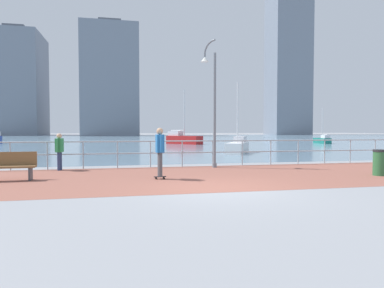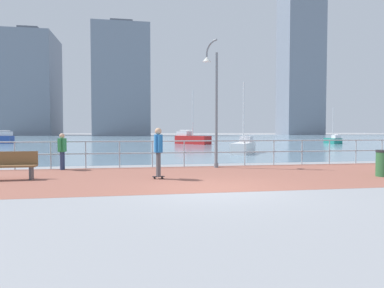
{
  "view_description": "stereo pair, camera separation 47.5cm",
  "coord_description": "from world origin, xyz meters",
  "views": [
    {
      "loc": [
        -2.64,
        -9.07,
        1.64
      ],
      "look_at": [
        -0.04,
        3.48,
        1.1
      ],
      "focal_mm": 32.04,
      "sensor_mm": 36.0,
      "label": 1
    },
    {
      "loc": [
        -2.17,
        -9.16,
        1.64
      ],
      "look_at": [
        -0.04,
        3.48,
        1.1
      ],
      "focal_mm": 32.04,
      "sensor_mm": 36.0,
      "label": 2
    }
  ],
  "objects": [
    {
      "name": "ground",
      "position": [
        0.0,
        40.0,
        0.0
      ],
      "size": [
        220.0,
        220.0,
        0.0
      ],
      "primitive_type": "plane",
      "color": "gray"
    },
    {
      "name": "brick_paving",
      "position": [
        0.0,
        2.61,
        0.0
      ],
      "size": [
        28.0,
        6.37,
        0.01
      ],
      "primitive_type": "cube",
      "color": "#935647",
      "rests_on": "ground"
    },
    {
      "name": "harbor_water",
      "position": [
        0.0,
        50.79,
        0.0
      ],
      "size": [
        180.0,
        88.0,
        0.0
      ],
      "primitive_type": "cube",
      "color": "#6B899E",
      "rests_on": "ground"
    },
    {
      "name": "waterfront_railing",
      "position": [
        0.0,
        5.79,
        0.8
      ],
      "size": [
        25.25,
        0.06,
        1.16
      ],
      "color": "#9EADB7",
      "rests_on": "ground"
    },
    {
      "name": "lamppost",
      "position": [
        1.22,
        5.32,
        3.05
      ],
      "size": [
        0.61,
        0.7,
        5.52
      ],
      "color": "slate",
      "rests_on": "ground"
    },
    {
      "name": "skateboarder",
      "position": [
        -1.39,
        2.18,
        1.02
      ],
      "size": [
        0.41,
        0.56,
        1.7
      ],
      "color": "black",
      "rests_on": "ground"
    },
    {
      "name": "bystander",
      "position": [
        -5.07,
        5.44,
        0.87
      ],
      "size": [
        0.29,
        0.56,
        1.49
      ],
      "color": "navy",
      "rests_on": "ground"
    },
    {
      "name": "trash_bin",
      "position": [
        6.38,
        1.47,
        0.47
      ],
      "size": [
        0.46,
        0.46,
        0.93
      ],
      "color": "#2D6638",
      "rests_on": "ground"
    },
    {
      "name": "park_bench",
      "position": [
        -6.16,
        2.81,
        0.48
      ],
      "size": [
        1.61,
        0.48,
        0.92
      ],
      "color": "brown",
      "rests_on": "ground"
    },
    {
      "name": "sailboat_white",
      "position": [
        5.27,
        13.47,
        0.47
      ],
      "size": [
        2.66,
        3.57,
        4.9
      ],
      "color": "white",
      "rests_on": "ground"
    },
    {
      "name": "sailboat_ivory",
      "position": [
        4.3,
        29.36,
        0.58
      ],
      "size": [
        3.86,
        4.17,
        6.11
      ],
      "color": "#B21E1E",
      "rests_on": "ground"
    },
    {
      "name": "sailboat_blue",
      "position": [
        20.8,
        27.55,
        0.4
      ],
      "size": [
        1.33,
        3.08,
        4.19
      ],
      "color": "#197266",
      "rests_on": "ground"
    },
    {
      "name": "tower_steel",
      "position": [
        50.83,
        94.57,
        22.48
      ],
      "size": [
        12.32,
        10.16,
        46.62
      ],
      "color": "slate",
      "rests_on": "ground"
    },
    {
      "name": "tower_brick",
      "position": [
        -32.28,
        100.19,
        14.9
      ],
      "size": [
        14.16,
        17.68,
        31.46
      ],
      "color": "slate",
      "rests_on": "ground"
    },
    {
      "name": "tower_slate",
      "position": [
        -5.37,
        89.39,
        14.9
      ],
      "size": [
        14.94,
        17.14,
        31.46
      ],
      "color": "slate",
      "rests_on": "ground"
    }
  ]
}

